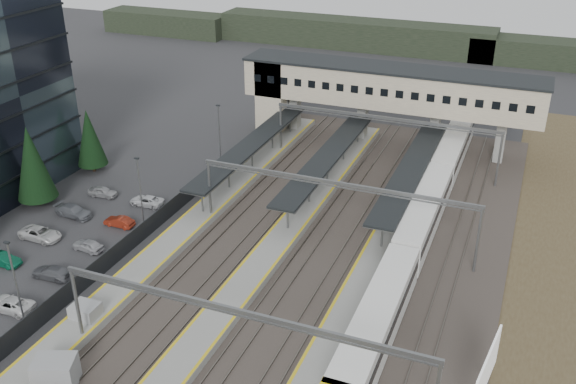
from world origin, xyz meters
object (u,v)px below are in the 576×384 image
at_px(footbridge, 369,89).
at_px(billboard, 486,373).
at_px(relay_cabin_near, 56,374).
at_px(relay_cabin_far, 86,315).
at_px(train, 424,215).

relative_size(footbridge, billboard, 6.21).
relative_size(relay_cabin_near, billboard, 0.55).
relative_size(relay_cabin_far, footbridge, 0.06).
distance_m(relay_cabin_far, footbridge, 49.75).
height_order(footbridge, billboard, footbridge).
bearing_deg(train, billboard, -70.14).
relative_size(relay_cabin_near, train, 0.06).
bearing_deg(relay_cabin_near, train, 57.95).
bearing_deg(footbridge, relay_cabin_far, -102.65).
xyz_separation_m(train, billboard, (8.71, -24.10, 1.82)).
xyz_separation_m(relay_cabin_near, relay_cabin_far, (-2.58, 6.78, -0.23)).
distance_m(footbridge, train, 25.98).
relative_size(footbridge, train, 0.68).
bearing_deg(train, relay_cabin_far, -131.63).
relative_size(train, billboard, 9.09).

